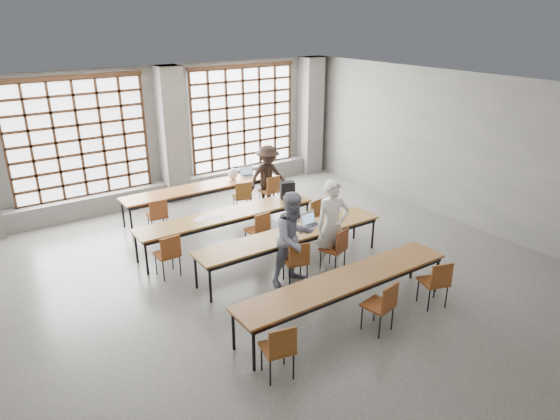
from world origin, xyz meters
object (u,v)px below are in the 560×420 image
object	(u,v)px
chair_front_right	(337,246)
red_pouch	(277,345)
desk_row_a	(202,189)
chair_near_right	(437,280)
plastic_bag	(233,174)
desk_row_c	(291,236)
laptop_front	(310,222)
desk_row_d	(346,282)
chair_mid_left	(169,252)
desk_row_b	(227,216)
chair_near_mid	(383,302)
student_back	(268,177)
chair_front_left	(297,258)
green_box	(287,230)
student_male	(332,226)
student_female	(294,238)
phone	(302,232)
mouse	(330,222)
chair_back_mid	(243,195)
chair_mid_right	(313,213)
chair_near_left	(279,346)
chair_back_left	(158,213)
backpack	(287,190)
chair_mid_centre	(259,227)
chair_back_right	(271,188)
laptop_back	(247,173)

from	to	relation	value
chair_front_right	red_pouch	world-z (taller)	chair_front_right
desk_row_a	chair_near_right	xyz separation A→B (m)	(1.37, -6.09, -0.13)
chair_near_right	plastic_bag	distance (m)	6.17
desk_row_c	laptop_front	bearing A→B (deg)	11.38
desk_row_d	chair_mid_left	xyz separation A→B (m)	(-1.84, 2.90, -0.13)
chair_mid_left	red_pouch	xyz separation A→B (m)	(0.14, -3.45, -0.04)
desk_row_b	chair_near_mid	bearing A→B (deg)	-83.67
chair_near_right	student_back	world-z (taller)	student_back
chair_front_left	green_box	size ratio (longest dim) A/B	3.52
chair_front_right	student_male	world-z (taller)	student_male
green_box	student_female	bearing A→B (deg)	-113.32
phone	student_female	bearing A→B (deg)	-140.19
chair_front_right	student_male	size ratio (longest dim) A/B	0.48
mouse	red_pouch	size ratio (longest dim) A/B	0.49
chair_mid_left	chair_near_right	world-z (taller)	same
chair_mid_left	phone	bearing A→B (deg)	-24.31
chair_near_right	mouse	xyz separation A→B (m)	(-0.22, 2.55, 0.21)
chair_back_mid	phone	bearing A→B (deg)	-97.62
green_box	phone	distance (m)	0.29
chair_mid_right	student_male	distance (m)	1.64
chair_near_left	chair_back_left	bearing A→B (deg)	85.63
chair_near_mid	student_female	bearing A→B (deg)	95.65
backpack	red_pouch	distance (m)	5.15
chair_mid_centre	laptop_front	world-z (taller)	laptop_front
chair_mid_left	student_male	size ratio (longest dim) A/B	0.48
chair_near_left	student_back	world-z (taller)	student_back
chair_back_right	chair_near_left	size ratio (longest dim) A/B	1.00
backpack	chair_back_left	bearing A→B (deg)	176.63
desk_row_c	red_pouch	world-z (taller)	desk_row_c
chair_front_right	green_box	xyz separation A→B (m)	(-0.67, 0.71, 0.24)
chair_mid_right	chair_near_right	bearing A→B (deg)	-91.46
chair_near_mid	laptop_back	bearing A→B (deg)	78.55
desk_row_c	chair_mid_centre	distance (m)	0.97
green_box	chair_mid_right	bearing A→B (deg)	33.77
phone	backpack	xyz separation A→B (m)	(0.86, 1.73, 0.19)
chair_back_left	chair_near_right	world-z (taller)	same
desk_row_a	chair_back_mid	xyz separation A→B (m)	(0.78, -0.63, -0.13)
red_pouch	student_female	bearing A→B (deg)	49.43
desk_row_a	student_female	xyz separation A→B (m)	(-0.10, -4.02, 0.22)
chair_near_left	laptop_front	bearing A→B (deg)	46.22
chair_near_right	green_box	xyz separation A→B (m)	(-1.22, 2.65, 0.24)
chair_mid_right	backpack	world-z (taller)	backpack
laptop_back	chair_front_left	bearing A→B (deg)	-109.21
desk_row_d	student_male	distance (m)	1.73
student_female	plastic_bag	world-z (taller)	student_female
desk_row_c	red_pouch	bearing A→B (deg)	-128.83
chair_near_right	student_male	distance (m)	2.18
chair_mid_centre	chair_front_left	bearing A→B (deg)	-96.25
student_female	phone	bearing A→B (deg)	36.72
chair_back_right	plastic_bag	world-z (taller)	plastic_bag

